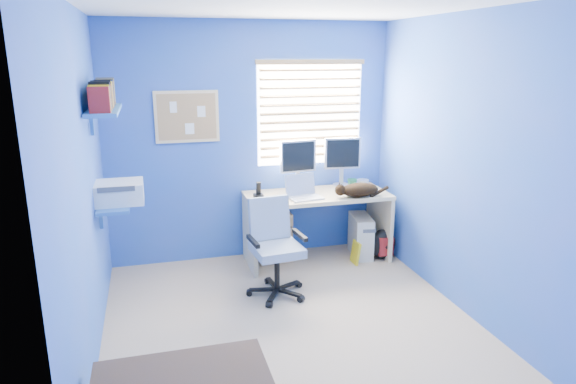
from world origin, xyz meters
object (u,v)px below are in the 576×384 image
object	(u,v)px
laptop	(305,188)
office_chair	(275,260)
desk	(317,227)
tower_pc	(361,236)
cat	(360,190)

from	to	relation	value
laptop	office_chair	size ratio (longest dim) A/B	0.37
desk	office_chair	distance (m)	0.92
desk	laptop	xyz separation A→B (m)	(-0.18, -0.14, 0.48)
office_chair	tower_pc	bearing A→B (deg)	30.24
desk	cat	xyz separation A→B (m)	(0.38, -0.22, 0.44)
desk	laptop	size ratio (longest dim) A/B	4.54
desk	tower_pc	bearing A→B (deg)	-0.99
tower_pc	office_chair	distance (m)	1.32
desk	office_chair	xyz separation A→B (m)	(-0.62, -0.67, -0.04)
laptop	cat	size ratio (longest dim) A/B	0.82
desk	laptop	world-z (taller)	laptop
desk	office_chair	bearing A→B (deg)	-132.97
office_chair	desk	bearing A→B (deg)	47.03
cat	tower_pc	world-z (taller)	cat
cat	laptop	bearing A→B (deg)	173.17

